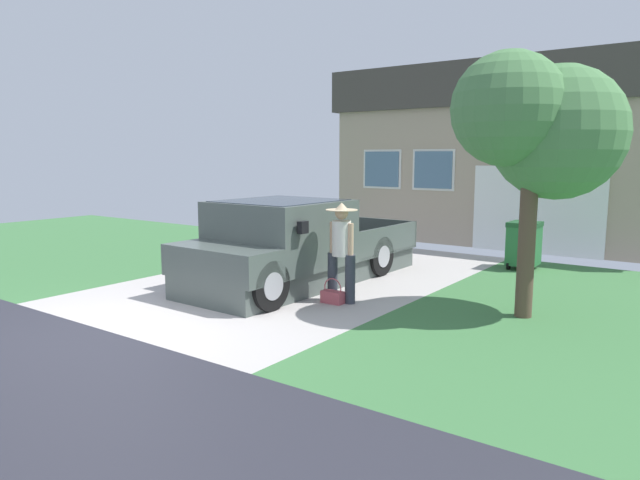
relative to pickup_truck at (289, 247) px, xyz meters
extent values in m
cube|color=#B4ADA9|center=(-0.14, 0.76, -0.76)|extent=(5.20, 9.00, 0.06)
cube|color=#3C713E|center=(-8.74, 0.76, -0.76)|extent=(12.00, 9.00, 0.06)
cube|color=#49534E|center=(0.01, 0.49, -0.52)|extent=(1.97, 5.29, 0.42)
cube|color=#49534E|center=(0.00, -0.24, 0.28)|extent=(2.07, 2.16, 1.18)
cube|color=#1E2833|center=(0.00, -0.24, 0.64)|extent=(1.82, 1.99, 0.50)
cube|color=#49534E|center=(-0.03, -1.72, -0.04)|extent=(2.05, 0.87, 0.52)
cube|color=black|center=(0.04, 1.97, -0.28)|extent=(2.07, 2.34, 0.06)
cube|color=#49534E|center=(1.02, 1.95, -0.02)|extent=(0.10, 2.30, 0.57)
cube|color=#49534E|center=(-0.95, 1.99, -0.02)|extent=(0.10, 2.30, 0.57)
cube|color=#49534E|center=(0.06, 3.09, -0.02)|extent=(2.03, 0.10, 0.57)
cube|color=black|center=(1.10, -1.01, 0.54)|extent=(0.10, 0.18, 0.20)
cylinder|color=black|center=(0.85, -1.61, -0.33)|extent=(0.28, 0.80, 0.80)
cylinder|color=#9E9EA3|center=(0.85, -1.61, -0.33)|extent=(0.29, 0.45, 0.44)
cylinder|color=black|center=(-0.92, -1.58, -0.33)|extent=(0.28, 0.80, 0.80)
cylinder|color=#9E9EA3|center=(-0.92, -1.58, -0.33)|extent=(0.29, 0.45, 0.44)
cylinder|color=black|center=(0.92, 1.72, -0.33)|extent=(0.28, 0.80, 0.80)
cylinder|color=#9E9EA3|center=(0.92, 1.72, -0.33)|extent=(0.29, 0.45, 0.44)
cylinder|color=black|center=(-0.85, 1.76, -0.33)|extent=(0.28, 0.80, 0.80)
cylinder|color=#9E9EA3|center=(-0.85, 1.76, -0.33)|extent=(0.29, 0.45, 0.44)
cylinder|color=#333842|center=(1.67, -0.49, -0.32)|extent=(0.17, 0.17, 0.81)
cylinder|color=#333842|center=(1.32, -0.49, -0.32)|extent=(0.17, 0.17, 0.81)
cylinder|color=silver|center=(1.49, -0.49, 0.34)|extent=(0.31, 0.31, 0.58)
cylinder|color=tan|center=(1.68, -0.49, 0.31)|extent=(0.09, 0.09, 0.58)
cylinder|color=tan|center=(1.31, -0.48, 0.31)|extent=(0.09, 0.09, 0.58)
sphere|color=tan|center=(1.49, -0.49, 0.76)|extent=(0.22, 0.22, 0.22)
cylinder|color=#D1B78E|center=(1.49, -0.49, 0.81)|extent=(0.52, 0.52, 0.01)
cone|color=#D1B78E|center=(1.49, -0.49, 0.87)|extent=(0.23, 0.23, 0.12)
cube|color=#B24C56|center=(1.43, -0.65, -0.63)|extent=(0.37, 0.19, 0.20)
torus|color=#B24C56|center=(1.43, -0.65, -0.48)|extent=(0.34, 0.02, 0.34)
cube|color=tan|center=(1.86, 9.25, 1.12)|extent=(10.00, 5.85, 3.69)
cube|color=#423D38|center=(1.86, 9.25, 3.55)|extent=(10.40, 6.08, 1.17)
cube|color=white|center=(2.74, 6.29, 0.35)|extent=(3.17, 0.06, 2.16)
cube|color=slate|center=(-0.04, 6.29, 1.30)|extent=(1.10, 0.05, 1.00)
cube|color=silver|center=(-0.04, 6.31, 1.30)|extent=(1.23, 0.02, 1.12)
cube|color=slate|center=(-1.64, 6.29, 1.30)|extent=(1.10, 0.05, 1.00)
cube|color=silver|center=(-1.64, 6.31, 1.30)|extent=(1.23, 0.02, 1.12)
cylinder|color=brown|center=(4.21, 0.39, 0.36)|extent=(0.25, 0.25, 2.18)
sphere|color=#4B7D48|center=(3.94, 0.11, 2.34)|extent=(1.65, 1.65, 1.65)
sphere|color=#4B7D48|center=(4.48, 0.73, 2.01)|extent=(1.97, 1.97, 1.97)
cube|color=#286B38|center=(3.09, 4.15, -0.22)|extent=(0.58, 0.68, 0.82)
cube|color=#1C4A27|center=(3.09, 4.15, 0.24)|extent=(0.60, 0.71, 0.10)
cylinder|color=black|center=(2.87, 3.88, -0.64)|extent=(0.05, 0.18, 0.18)
cylinder|color=black|center=(3.31, 3.88, -0.64)|extent=(0.05, 0.18, 0.18)
camera|label=1|loc=(6.64, -8.21, 1.67)|focal=32.13mm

